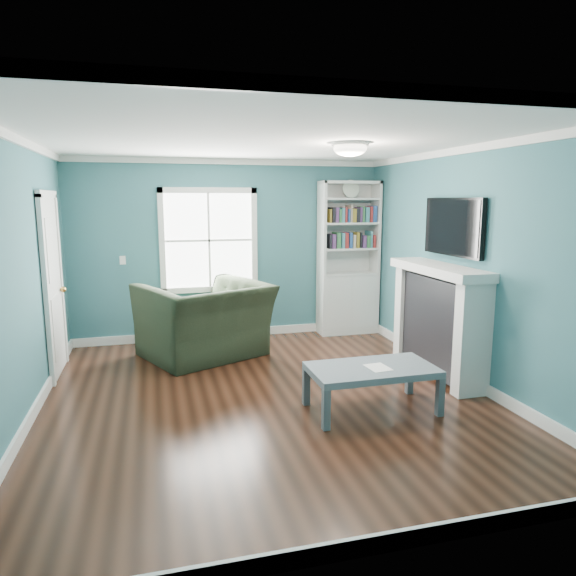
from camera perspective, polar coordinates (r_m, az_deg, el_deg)
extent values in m
plane|color=black|center=(5.45, -2.28, -12.06)|extent=(5.00, 5.00, 0.00)
plane|color=#356A76|center=(7.55, -6.48, 4.19)|extent=(4.50, 0.00, 4.50)
plane|color=#356A76|center=(2.77, 8.90, -5.55)|extent=(4.50, 0.00, 4.50)
plane|color=#356A76|center=(5.13, -27.75, 0.50)|extent=(0.00, 5.00, 5.00)
plane|color=#356A76|center=(6.00, 19.10, 2.29)|extent=(0.00, 5.00, 5.00)
plane|color=white|center=(5.09, -2.49, 16.24)|extent=(5.00, 5.00, 0.00)
cube|color=white|center=(7.76, -6.29, -4.97)|extent=(4.50, 0.03, 0.12)
cube|color=white|center=(3.33, 8.16, -26.55)|extent=(4.50, 0.03, 0.12)
cube|color=white|center=(5.44, -26.54, -12.49)|extent=(0.03, 5.00, 0.12)
cube|color=white|center=(6.27, 18.35, -9.02)|extent=(0.03, 5.00, 0.12)
cube|color=white|center=(7.52, -6.65, 13.78)|extent=(4.50, 0.04, 0.08)
cube|color=white|center=(2.74, 9.46, 20.88)|extent=(4.50, 0.04, 0.08)
cube|color=white|center=(5.10, -28.68, 14.62)|extent=(0.04, 5.00, 0.08)
cube|color=white|center=(5.97, 19.63, 14.35)|extent=(0.04, 5.00, 0.08)
cube|color=white|center=(7.50, -8.77, 5.25)|extent=(1.24, 0.01, 1.34)
cube|color=white|center=(7.44, -13.84, 5.05)|extent=(0.08, 0.06, 1.50)
cube|color=white|center=(7.58, -3.77, 5.39)|extent=(0.08, 0.06, 1.50)
cube|color=white|center=(7.57, -8.62, -0.12)|extent=(1.40, 0.06, 0.08)
cube|color=white|center=(7.46, -8.90, 10.68)|extent=(1.40, 0.06, 0.08)
cube|color=white|center=(7.48, -8.76, 5.24)|extent=(1.24, 0.03, 0.03)
cube|color=white|center=(7.48, -8.76, 5.24)|extent=(0.03, 0.03, 1.34)
cube|color=silver|center=(7.94, 6.61, -1.75)|extent=(0.90, 0.35, 0.90)
cube|color=silver|center=(7.64, 3.76, 6.55)|extent=(0.04, 0.35, 1.40)
cube|color=silver|center=(7.96, 9.68, 6.56)|extent=(0.04, 0.35, 1.40)
cube|color=silver|center=(7.94, 6.34, 6.64)|extent=(0.90, 0.02, 1.40)
cube|color=silver|center=(7.78, 6.88, 11.57)|extent=(0.90, 0.35, 0.04)
cube|color=silver|center=(7.86, 6.68, 1.61)|extent=(0.84, 0.33, 0.03)
cube|color=silver|center=(7.81, 6.74, 4.37)|extent=(0.84, 0.33, 0.03)
cube|color=silver|center=(7.79, 6.79, 7.16)|extent=(0.84, 0.33, 0.03)
cube|color=silver|center=(7.78, 6.85, 9.81)|extent=(0.84, 0.33, 0.03)
cube|color=black|center=(7.78, 6.81, 5.27)|extent=(0.70, 0.25, 0.22)
cube|color=#593366|center=(7.76, 6.86, 8.07)|extent=(0.70, 0.25, 0.22)
cylinder|color=beige|center=(7.73, 7.01, 10.88)|extent=(0.26, 0.06, 0.26)
cube|color=black|center=(6.21, 16.49, -3.92)|extent=(0.30, 1.20, 1.10)
cube|color=black|center=(6.25, 16.24, -5.72)|extent=(0.22, 0.65, 0.70)
cube|color=silver|center=(5.65, 19.83, -5.43)|extent=(0.36, 0.16, 1.20)
cube|color=silver|center=(6.76, 13.41, -2.67)|extent=(0.36, 0.16, 1.20)
cube|color=silver|center=(6.07, 16.46, 2.03)|extent=(0.44, 1.58, 0.10)
cube|color=black|center=(6.11, 17.89, 6.48)|extent=(0.06, 1.10, 0.65)
cube|color=silver|center=(6.52, -24.66, 0.04)|extent=(0.04, 0.80, 2.05)
cube|color=white|center=(6.08, -25.27, -0.65)|extent=(0.05, 0.08, 2.13)
cube|color=white|center=(6.96, -23.97, 0.65)|extent=(0.05, 0.08, 2.13)
cube|color=white|center=(6.44, -25.26, 9.42)|extent=(0.05, 0.98, 0.08)
sphere|color=#BF8C3F|center=(6.81, -23.71, -0.15)|extent=(0.07, 0.07, 0.07)
ellipsoid|color=white|center=(5.44, 6.92, 15.12)|extent=(0.34, 0.34, 0.15)
cylinder|color=white|center=(5.45, 6.93, 15.59)|extent=(0.38, 0.38, 0.03)
cube|color=white|center=(7.48, -17.90, 2.96)|extent=(0.08, 0.01, 0.12)
imported|color=black|center=(6.71, -9.23, -2.22)|extent=(1.75, 1.50, 1.29)
cube|color=#474F55|center=(4.69, 4.25, -13.33)|extent=(0.07, 0.07, 0.37)
cube|color=#474F55|center=(5.16, 16.54, -11.51)|extent=(0.07, 0.07, 0.37)
cube|color=#474F55|center=(5.22, 2.04, -10.88)|extent=(0.07, 0.07, 0.37)
cube|color=#474F55|center=(5.64, 13.34, -9.53)|extent=(0.07, 0.07, 0.37)
cube|color=#4F5D65|center=(5.08, 9.31, -8.97)|extent=(1.21, 0.67, 0.07)
cube|color=white|center=(5.04, 9.97, -8.69)|extent=(0.22, 0.27, 0.00)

